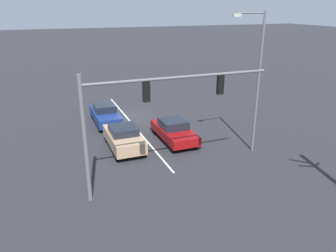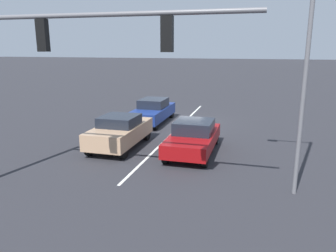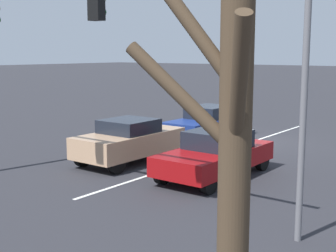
{
  "view_description": "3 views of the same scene",
  "coord_description": "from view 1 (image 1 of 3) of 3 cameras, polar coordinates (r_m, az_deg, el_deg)",
  "views": [
    {
      "loc": [
        6.23,
        25.56,
        8.79
      ],
      "look_at": [
        -1.24,
        6.44,
        1.24
      ],
      "focal_mm": 35.0,
      "sensor_mm": 36.0,
      "label": 1
    },
    {
      "loc": [
        -4.54,
        20.34,
        4.74
      ],
      "look_at": [
        -1.08,
        7.95,
        1.63
      ],
      "focal_mm": 35.0,
      "sensor_mm": 36.0,
      "label": 2
    },
    {
      "loc": [
        -9.38,
        18.68,
        3.94
      ],
      "look_at": [
        -1.3,
        8.05,
        1.83
      ],
      "focal_mm": 50.0,
      "sensor_mm": 36.0,
      "label": 3
    }
  ],
  "objects": [
    {
      "name": "car_maroon_leftlane_front",
      "position": [
        22.48,
        1.04,
        -0.77
      ],
      "size": [
        1.91,
        4.52,
        1.48
      ],
      "color": "maroon",
      "rests_on": "ground_plane"
    },
    {
      "name": "street_lamp_left_shoulder",
      "position": [
        20.33,
        15.09,
        8.58
      ],
      "size": [
        2.14,
        0.24,
        8.57
      ],
      "color": "slate",
      "rests_on": "ground_plane"
    },
    {
      "name": "traffic_signal_gantry",
      "position": [
        15.32,
        -4.03,
        3.61
      ],
      "size": [
        9.47,
        0.37,
        6.1
      ],
      "color": "slate",
      "rests_on": "ground_plane"
    },
    {
      "name": "car_navy_midlane_second",
      "position": [
        26.37,
        -10.9,
        2.1
      ],
      "size": [
        1.78,
        4.65,
        1.53
      ],
      "color": "navy",
      "rests_on": "ground_plane"
    },
    {
      "name": "ground_plane",
      "position": [
        27.73,
        -7.26,
        1.56
      ],
      "size": [
        240.0,
        240.0,
        0.0
      ],
      "primitive_type": "plane",
      "color": "#28282D"
    },
    {
      "name": "lane_stripe_left_divider",
      "position": [
        25.66,
        -5.99,
        0.06
      ],
      "size": [
        0.12,
        16.54,
        0.01
      ],
      "primitive_type": "cube",
      "color": "silver",
      "rests_on": "ground_plane"
    },
    {
      "name": "car_tan_midlane_front",
      "position": [
        21.33,
        -7.73,
        -1.99
      ],
      "size": [
        1.89,
        4.26,
        1.56
      ],
      "color": "tan",
      "rests_on": "ground_plane"
    }
  ]
}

